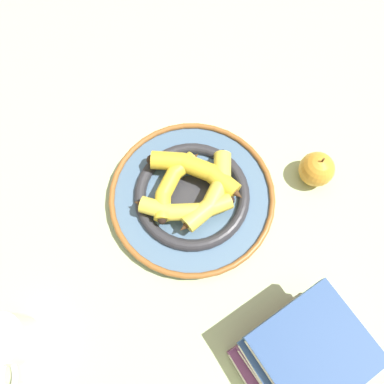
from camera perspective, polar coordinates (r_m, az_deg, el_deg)
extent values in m
plane|color=#B2C693|center=(0.85, -0.08, 1.46)|extent=(2.80, 2.80, 0.00)
cylinder|color=slate|center=(0.82, 0.00, -0.77)|extent=(0.35, 0.35, 0.02)
torus|color=#2D2D33|center=(0.81, 0.00, -0.41)|extent=(0.25, 0.25, 0.03)
cylinder|color=#2D2D33|center=(0.81, 0.00, -0.49)|extent=(0.09, 0.09, 0.00)
torus|color=#995B28|center=(0.81, 0.00, -0.44)|extent=(0.36, 0.36, 0.01)
cylinder|color=gold|center=(0.79, 4.77, 1.43)|extent=(0.08, 0.07, 0.04)
cylinder|color=gold|center=(0.80, 0.72, 3.78)|extent=(0.07, 0.08, 0.04)
cylinder|color=gold|center=(0.81, -3.84, 4.76)|extent=(0.06, 0.08, 0.04)
sphere|color=gold|center=(0.79, 2.94, 2.92)|extent=(0.04, 0.04, 0.04)
sphere|color=gold|center=(0.80, -1.48, 4.62)|extent=(0.04, 0.04, 0.04)
cone|color=#472D19|center=(0.78, 6.62, -0.08)|extent=(0.05, 0.04, 0.03)
sphere|color=black|center=(0.81, -6.19, 4.90)|extent=(0.02, 0.02, 0.02)
cylinder|color=yellow|center=(0.80, -1.26, 4.07)|extent=(0.05, 0.06, 0.03)
cylinder|color=yellow|center=(0.79, -3.58, 1.25)|extent=(0.06, 0.06, 0.03)
cylinder|color=yellow|center=(0.77, -4.51, -2.32)|extent=(0.06, 0.05, 0.03)
sphere|color=yellow|center=(0.80, -2.73, 2.89)|extent=(0.03, 0.03, 0.03)
sphere|color=yellow|center=(0.78, -4.44, -0.43)|extent=(0.03, 0.03, 0.03)
cone|color=#472D19|center=(0.81, 0.19, 5.22)|extent=(0.04, 0.04, 0.03)
sphere|color=black|center=(0.76, -4.58, -4.25)|extent=(0.02, 0.02, 0.02)
cylinder|color=yellow|center=(0.77, -5.54, -2.47)|extent=(0.06, 0.07, 0.03)
cylinder|color=yellow|center=(0.76, -0.90, -3.03)|extent=(0.05, 0.07, 0.03)
cylinder|color=yellow|center=(0.77, 3.68, -2.10)|extent=(0.04, 0.07, 0.03)
sphere|color=yellow|center=(0.76, -3.29, -3.13)|extent=(0.03, 0.03, 0.03)
sphere|color=yellow|center=(0.76, 1.49, -2.94)|extent=(0.03, 0.03, 0.03)
cone|color=#472D19|center=(0.78, -7.76, -1.81)|extent=(0.04, 0.04, 0.03)
sphere|color=black|center=(0.78, 5.84, -1.27)|extent=(0.02, 0.02, 0.02)
cylinder|color=yellow|center=(0.76, 0.95, -3.62)|extent=(0.06, 0.07, 0.04)
cylinder|color=yellow|center=(0.78, 3.68, -0.19)|extent=(0.07, 0.07, 0.04)
cylinder|color=yellow|center=(0.80, 4.64, 3.77)|extent=(0.07, 0.06, 0.04)
sphere|color=yellow|center=(0.77, 2.72, -2.16)|extent=(0.04, 0.04, 0.04)
sphere|color=yellow|center=(0.79, 4.62, 1.71)|extent=(0.04, 0.04, 0.04)
cone|color=#472D19|center=(0.75, -0.85, -5.10)|extent=(0.04, 0.04, 0.03)
sphere|color=black|center=(0.82, 4.67, 5.75)|extent=(0.02, 0.02, 0.02)
cube|color=#753D70|center=(0.78, 15.43, -23.02)|extent=(0.19, 0.23, 0.04)
cube|color=white|center=(0.78, 15.12, -23.25)|extent=(0.18, 0.22, 0.03)
cube|color=#753D70|center=(0.75, 16.21, -22.77)|extent=(0.19, 0.21, 0.03)
cube|color=white|center=(0.75, 15.94, -22.99)|extent=(0.18, 0.20, 0.03)
cube|color=#2D4C84|center=(0.72, 16.19, -22.13)|extent=(0.17, 0.20, 0.03)
cube|color=white|center=(0.72, 15.90, -22.34)|extent=(0.16, 0.19, 0.02)
cube|color=#2D4C84|center=(0.70, 18.19, -21.82)|extent=(0.20, 0.21, 0.03)
cube|color=white|center=(0.70, 17.90, -22.06)|extent=(0.19, 0.20, 0.02)
cylinder|color=white|center=(0.81, -26.24, -19.47)|extent=(0.09, 0.09, 0.09)
torus|color=white|center=(0.80, -26.20, -23.95)|extent=(0.07, 0.02, 0.06)
sphere|color=gold|center=(0.86, 18.44, 3.31)|extent=(0.08, 0.08, 0.08)
cylinder|color=#4C3319|center=(0.82, 19.35, 4.61)|extent=(0.00, 0.00, 0.01)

